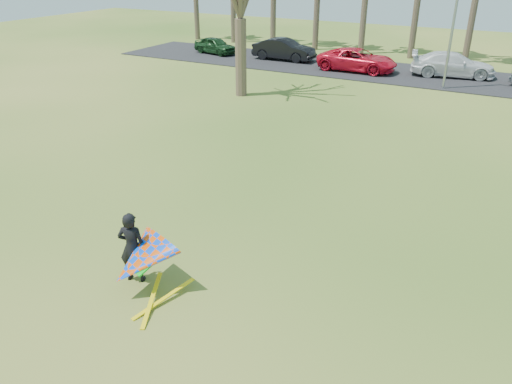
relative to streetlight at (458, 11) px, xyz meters
The scene contains 8 objects.
ground 22.55m from the streetlight, 95.61° to the right, with size 100.00×100.00×0.00m, color #205612.
parking_strip 5.77m from the streetlight, 125.75° to the left, with size 46.00×7.00×0.06m, color black.
streetlight is the anchor object (origin of this frame).
car_0 19.01m from the streetlight, behind, with size 1.52×3.78×1.29m, color #163819.
car_1 13.34m from the streetlight, 164.83° to the left, with size 1.65×4.74×1.56m, color black.
car_2 7.62m from the streetlight, 160.39° to the left, with size 2.47×5.36×1.49m, color red.
car_3 5.10m from the streetlight, 94.15° to the left, with size 2.15×5.29×1.53m, color silver.
kite_flyer 24.57m from the streetlight, 97.35° to the right, with size 2.13×2.39×2.04m.
Camera 1 is at (6.26, -9.57, 7.43)m, focal length 35.00 mm.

